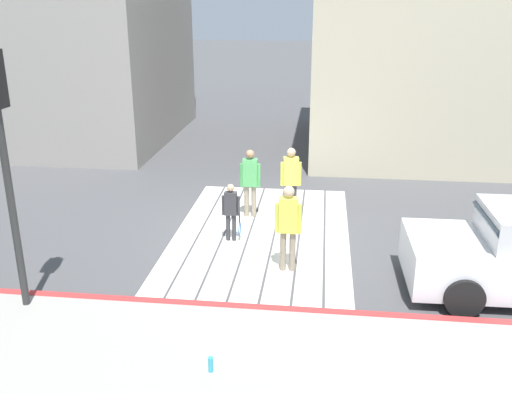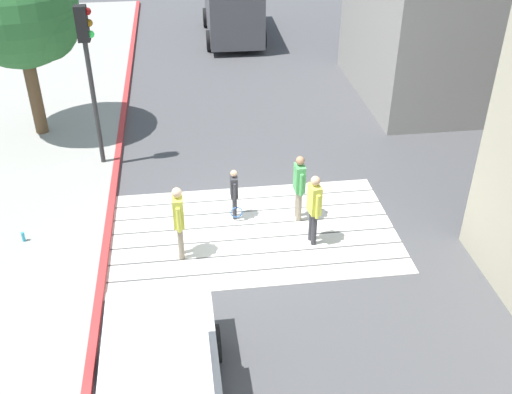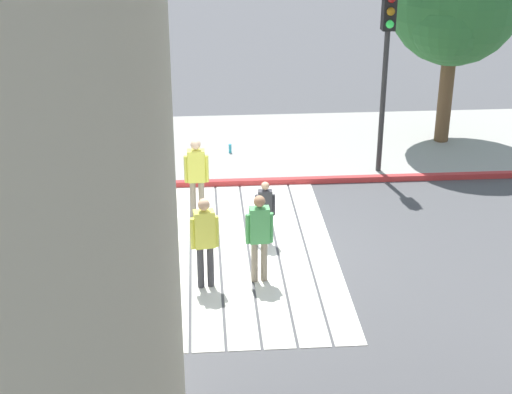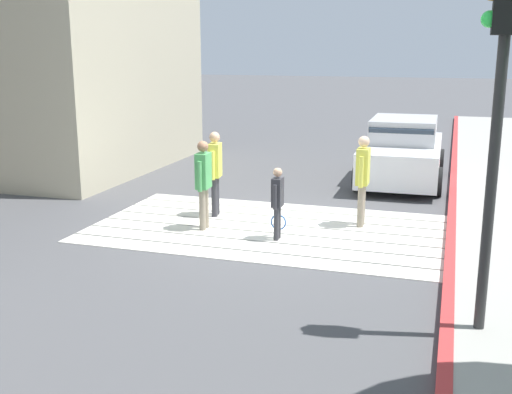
# 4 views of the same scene
# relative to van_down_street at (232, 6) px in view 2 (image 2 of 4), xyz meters

# --- Properties ---
(ground_plane) EXTENTS (120.00, 120.00, 0.00)m
(ground_plane) POSITION_rel_van_down_street_xyz_m (-0.92, -14.07, -1.28)
(ground_plane) COLOR #4C4C4F
(crosswalk_stripes) EXTENTS (6.40, 3.80, 0.01)m
(crosswalk_stripes) POSITION_rel_van_down_street_xyz_m (-0.92, -14.07, -1.27)
(crosswalk_stripes) COLOR silver
(crosswalk_stripes) RESTS_ON ground
(curb_painted) EXTENTS (0.16, 40.00, 0.13)m
(curb_painted) POSITION_rel_van_down_street_xyz_m (-4.17, -14.07, -1.21)
(curb_painted) COLOR #BC3333
(curb_painted) RESTS_ON ground
(van_down_street) EXTENTS (2.42, 5.23, 2.35)m
(van_down_street) POSITION_rel_van_down_street_xyz_m (0.00, 0.00, 0.00)
(van_down_street) COLOR #4C4C51
(van_down_street) RESTS_ON ground
(traffic_light_corner) EXTENTS (0.39, 0.28, 4.24)m
(traffic_light_corner) POSITION_rel_van_down_street_xyz_m (-4.50, -10.53, 1.76)
(traffic_light_corner) COLOR #2D2D2D
(traffic_light_corner) RESTS_ON ground
(street_tree) EXTENTS (3.20, 3.20, 5.32)m
(street_tree) POSITION_rel_van_down_street_xyz_m (-6.33, -8.52, 2.35)
(street_tree) COLOR brown
(street_tree) RESTS_ON ground
(water_bottle) EXTENTS (0.07, 0.07, 0.22)m
(water_bottle) POSITION_rel_van_down_street_xyz_m (-5.94, -13.93, -1.05)
(water_bottle) COLOR #33A5BF
(water_bottle) RESTS_ON sidewalk_west
(pedestrian_adult_lead) EXTENTS (0.22, 0.48, 1.64)m
(pedestrian_adult_lead) POSITION_rel_van_down_street_xyz_m (0.18, -13.68, -0.32)
(pedestrian_adult_lead) COLOR gray
(pedestrian_adult_lead) RESTS_ON ground
(pedestrian_adult_trailing) EXTENTS (0.22, 0.50, 1.70)m
(pedestrian_adult_trailing) POSITION_rel_van_down_street_xyz_m (-2.54, -14.75, -0.29)
(pedestrian_adult_trailing) COLOR gray
(pedestrian_adult_trailing) RESTS_ON ground
(pedestrian_adult_side) EXTENTS (0.26, 0.49, 1.68)m
(pedestrian_adult_side) POSITION_rel_van_down_street_xyz_m (0.32, -14.62, -0.30)
(pedestrian_adult_side) COLOR #333338
(pedestrian_adult_side) RESTS_ON ground
(pedestrian_child_with_racket) EXTENTS (0.28, 0.39, 1.28)m
(pedestrian_child_with_racket) POSITION_rel_van_down_street_xyz_m (-1.28, -13.47, -0.56)
(pedestrian_child_with_racket) COLOR #333338
(pedestrian_child_with_racket) RESTS_ON ground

